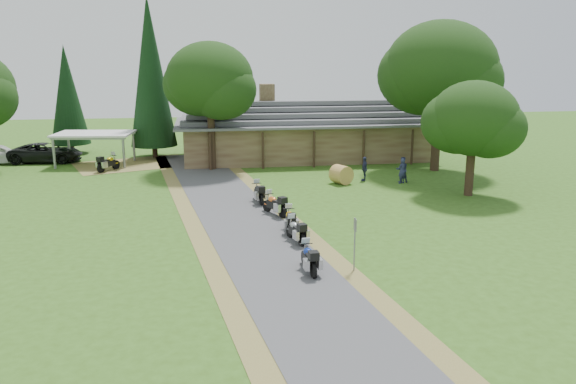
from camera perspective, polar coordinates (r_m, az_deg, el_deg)
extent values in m
plane|color=#345618|center=(24.46, -2.10, -6.46)|extent=(120.00, 120.00, 0.00)
plane|color=#404042|center=(28.19, -4.08, -3.76)|extent=(51.95, 51.95, 0.00)
imported|color=black|center=(50.03, -23.43, 4.14)|extent=(3.08, 6.39, 2.38)
imported|color=navy|center=(38.86, 11.50, 2.32)|extent=(0.70, 0.62, 2.02)
imported|color=navy|center=(39.26, 11.52, 2.46)|extent=(0.61, 0.46, 2.05)
imported|color=navy|center=(39.31, 7.78, 2.57)|extent=(0.56, 0.66, 1.98)
cylinder|color=#AB803E|center=(38.22, 5.43, 1.78)|extent=(1.64, 1.58, 1.27)
cone|color=black|center=(49.12, -13.76, 11.18)|extent=(3.88, 3.88, 13.41)
cone|color=black|center=(53.44, -21.46, 8.69)|extent=(3.34, 3.34, 9.48)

